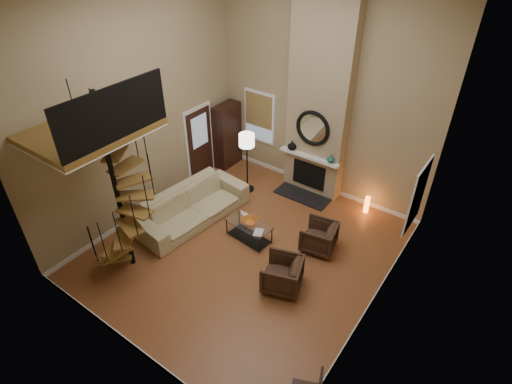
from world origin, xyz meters
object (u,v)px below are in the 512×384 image
Objects in this scene: coffee_table at (249,229)px; accent_lamp at (367,204)px; armchair_far at (285,275)px; sofa at (193,205)px; floor_lamp at (247,145)px; hutch at (227,136)px; armchair_near at (322,237)px.

coffee_table is 3.18m from accent_lamp.
accent_lamp is (0.35, 3.36, -0.10)m from armchair_far.
sofa is 2.11m from floor_lamp.
armchair_near is (4.14, -1.76, -0.60)m from hutch.
armchair_far is at bearing -38.20° from hutch.
armchair_near is 1.45m from armchair_far.
sofa is at bearing -173.27° from coffee_table.
armchair_far reaches higher than armchair_near.
accent_lamp is (1.86, 2.57, -0.03)m from coffee_table.
coffee_table is 0.67× the size of floor_lamp.
hutch is 1.60m from floor_lamp.
armchair_near is at bearing -68.47° from sofa.
sofa reaches higher than coffee_table.
armchair_near is 0.44× the size of floor_lamp.
armchair_far is 3.38m from accent_lamp.
armchair_near is 3.17m from floor_lamp.
coffee_table is (2.57, -2.42, -0.67)m from hutch.
hutch is 1.13× the size of floor_lamp.
coffee_table is at bearing -52.42° from floor_lamp.
hutch is at bearing 26.80° from sofa.
sofa is 6.44× the size of accent_lamp.
sofa is 3.29m from armchair_near.
armchair_far reaches higher than coffee_table.
hutch is 5.23m from armchair_far.
hutch is at bearing 148.92° from floor_lamp.
hutch is 3.59m from coffee_table.
armchair_near is 1.94m from accent_lamp.
sofa is at bearing -141.47° from accent_lamp.
coffee_table is (1.60, 0.19, -0.11)m from sofa.
hutch is 2.58× the size of armchair_near.
accent_lamp is (3.47, 2.76, -0.15)m from sofa.
accent_lamp is at bearing 155.71° from armchair_far.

